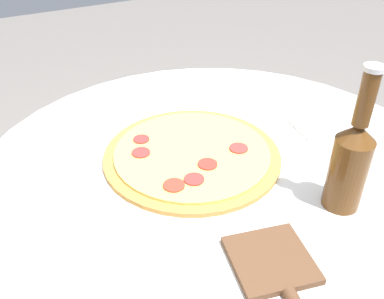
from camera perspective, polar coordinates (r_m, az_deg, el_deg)
table at (r=1.03m, az=3.13°, el=-11.92°), size 1.02×1.02×0.77m
pizza at (r=0.91m, az=-0.02°, el=-0.66°), size 0.38×0.38×0.02m
beer_bottle at (r=0.79m, az=20.38°, el=-1.36°), size 0.07×0.07×0.27m
pizza_paddle at (r=0.69m, az=11.58°, el=-16.18°), size 0.27×0.15×0.02m
napkin at (r=1.06m, az=15.08°, el=3.16°), size 0.12×0.08×0.01m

